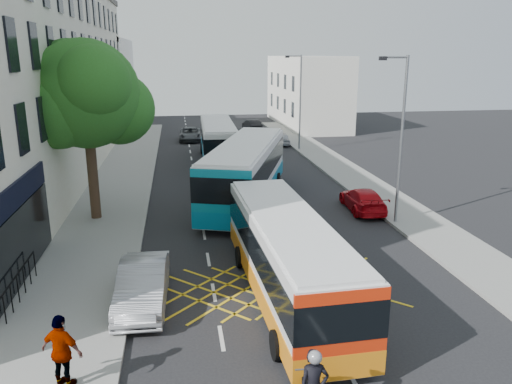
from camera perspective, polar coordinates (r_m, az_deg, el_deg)
name	(u,v)px	position (r m, az deg, el deg)	size (l,w,h in m)	color
pavement_left	(97,219)	(26.78, -17.74, -2.91)	(5.00, 70.00, 0.15)	gray
pavement_right	(393,204)	(28.93, 15.34, -1.37)	(3.00, 70.00, 0.15)	gray
terrace_main	(21,77)	(36.03, -25.28, 11.76)	(8.30, 45.00, 13.50)	beige
terrace_far	(95,81)	(65.97, -17.92, 11.96)	(8.00, 20.00, 10.00)	silver
building_right	(306,91)	(60.28, 5.76, 11.40)	(6.00, 18.00, 8.00)	silver
street_tree	(85,95)	(25.57, -18.92, 10.42)	(6.30, 5.70, 8.80)	#382619
lamp_near	(400,132)	(24.76, 16.13, 6.59)	(1.45, 0.15, 8.00)	slate
lamp_far	(299,98)	(43.59, 4.95, 10.71)	(1.45, 0.15, 8.00)	slate
railings	(11,297)	(18.01, -26.19, -10.68)	(0.08, 5.60, 1.14)	black
bus_near	(287,256)	(17.14, 3.62, -7.31)	(2.89, 10.54, 2.94)	silver
bus_mid	(246,171)	(28.17, -1.17, 2.39)	(6.55, 12.49, 3.44)	silver
bus_far	(218,140)	(39.85, -4.36, 5.92)	(2.97, 10.96, 3.06)	silver
parked_car_silver	(143,285)	(17.37, -12.81, -10.31)	(1.55, 4.46, 1.47)	#96979D
red_hatchback	(363,200)	(27.51, 12.11, -0.85)	(1.71, 4.22, 1.22)	#B6070F
distant_car_grey	(190,134)	(49.64, -7.51, 6.57)	(2.09, 4.54, 1.26)	#414448
distant_car_silver	(282,139)	(46.94, 2.94, 6.12)	(1.38, 3.44, 1.17)	#B5B7BE
distant_car_dark	(252,125)	(55.31, -0.47, 7.61)	(1.35, 3.88, 1.28)	black
pedestrian_far	(62,352)	(13.70, -21.27, -16.65)	(1.14, 0.48, 1.95)	gray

